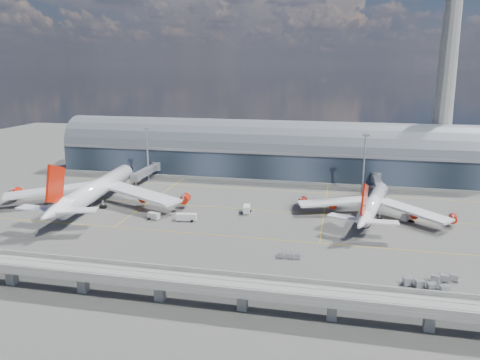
% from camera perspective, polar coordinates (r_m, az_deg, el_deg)
% --- Properties ---
extents(ground, '(500.00, 500.00, 0.00)m').
position_cam_1_polar(ground, '(163.89, -2.50, -5.49)').
color(ground, '#474744').
rests_on(ground, ground).
extents(taxi_lines, '(200.00, 80.12, 0.01)m').
position_cam_1_polar(taxi_lines, '(184.25, -0.73, -3.27)').
color(taxi_lines, gold).
rests_on(taxi_lines, ground).
extents(terminal, '(200.00, 30.00, 28.00)m').
position_cam_1_polar(terminal, '(234.80, 2.37, 3.31)').
color(terminal, '#1D2631').
rests_on(terminal, ground).
extents(control_tower, '(19.00, 19.00, 103.00)m').
position_cam_1_polar(control_tower, '(236.63, 23.90, 12.07)').
color(control_tower, gray).
rests_on(control_tower, ground).
extents(guideway, '(220.00, 8.50, 7.20)m').
position_cam_1_polar(guideway, '(113.62, -9.82, -11.87)').
color(guideway, gray).
rests_on(guideway, ground).
extents(floodlight_mast_left, '(3.00, 0.70, 25.70)m').
position_cam_1_polar(floodlight_mast_left, '(227.02, -11.22, 3.28)').
color(floodlight_mast_left, gray).
rests_on(floodlight_mast_left, ground).
extents(floodlight_mast_right, '(3.00, 0.70, 25.70)m').
position_cam_1_polar(floodlight_mast_right, '(208.56, 14.89, 2.16)').
color(floodlight_mast_right, gray).
rests_on(floodlight_mast_right, ground).
extents(airliner_left, '(74.26, 78.05, 23.77)m').
position_cam_1_polar(airliner_left, '(191.06, -17.22, -1.16)').
color(airliner_left, white).
rests_on(airliner_left, ground).
extents(airliner_right, '(56.21, 58.82, 18.76)m').
position_cam_1_polar(airliner_right, '(176.33, 15.88, -2.95)').
color(airliner_right, white).
rests_on(airliner_right, ground).
extents(jet_bridge_left, '(4.40, 28.00, 7.25)m').
position_cam_1_polar(jet_bridge_left, '(226.88, -11.23, 1.09)').
color(jet_bridge_left, gray).
rests_on(jet_bridge_left, ground).
extents(jet_bridge_right, '(4.40, 32.00, 7.25)m').
position_cam_1_polar(jet_bridge_right, '(207.04, 16.48, -0.43)').
color(jet_bridge_right, gray).
rests_on(jet_bridge_right, ground).
extents(service_truck_0, '(2.95, 6.65, 2.66)m').
position_cam_1_polar(service_truck_0, '(194.41, -19.50, -2.74)').
color(service_truck_0, silver).
rests_on(service_truck_0, ground).
extents(service_truck_1, '(4.77, 3.17, 2.54)m').
position_cam_1_polar(service_truck_1, '(171.86, -10.46, -4.33)').
color(service_truck_1, silver).
rests_on(service_truck_1, ground).
extents(service_truck_2, '(7.60, 3.15, 2.67)m').
position_cam_1_polar(service_truck_2, '(168.54, -6.57, -4.51)').
color(service_truck_2, silver).
rests_on(service_truck_2, ground).
extents(service_truck_3, '(4.77, 5.51, 2.57)m').
position_cam_1_polar(service_truck_3, '(178.20, 19.73, -4.27)').
color(service_truck_3, silver).
rests_on(service_truck_3, ground).
extents(service_truck_4, '(3.08, 5.41, 2.99)m').
position_cam_1_polar(service_truck_4, '(175.93, 0.81, -3.59)').
color(service_truck_4, silver).
rests_on(service_truck_4, ground).
extents(service_truck_5, '(5.61, 5.82, 2.83)m').
position_cam_1_polar(service_truck_5, '(189.96, -9.00, -2.46)').
color(service_truck_5, silver).
rests_on(service_truck_5, ground).
extents(cargo_train_0, '(6.90, 1.71, 1.53)m').
position_cam_1_polar(cargo_train_0, '(137.08, 6.03, -9.17)').
color(cargo_train_0, gray).
rests_on(cargo_train_0, ground).
extents(cargo_train_1, '(11.20, 5.09, 1.87)m').
position_cam_1_polar(cargo_train_1, '(127.65, 21.69, -11.85)').
color(cargo_train_1, gray).
rests_on(cargo_train_1, ground).
extents(cargo_train_2, '(7.76, 3.82, 1.71)m').
position_cam_1_polar(cargo_train_2, '(133.64, 23.69, -10.92)').
color(cargo_train_2, gray).
rests_on(cargo_train_2, ground).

